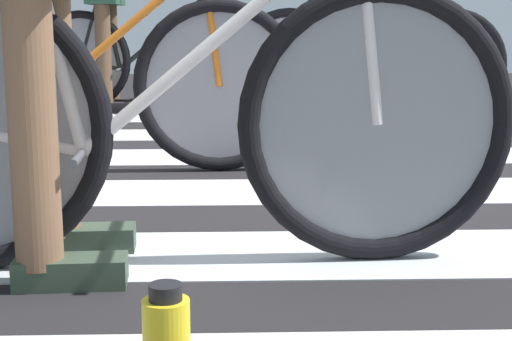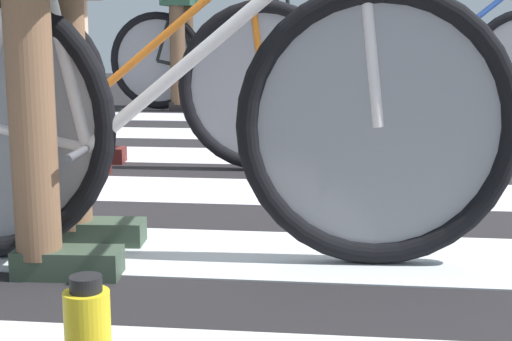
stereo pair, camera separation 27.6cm
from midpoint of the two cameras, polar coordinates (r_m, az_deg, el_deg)
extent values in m
cube|color=black|center=(2.94, 1.75, -1.27)|extent=(18.00, 14.00, 0.02)
cube|color=silver|center=(2.05, 3.62, -6.27)|extent=(5.20, 0.44, 0.00)
cube|color=silver|center=(2.80, 0.39, -1.60)|extent=(5.20, 0.44, 0.00)
cube|color=silver|center=(3.56, 2.25, 1.06)|extent=(5.20, 0.44, 0.00)
cube|color=silver|center=(4.28, -0.63, 2.72)|extent=(5.20, 0.44, 0.00)
cube|color=silver|center=(5.07, 1.02, 3.99)|extent=(5.20, 0.44, 0.00)
torus|color=black|center=(1.93, 5.10, 3.47)|extent=(0.72, 0.10, 0.72)
cylinder|color=gray|center=(1.93, 5.10, 3.47)|extent=(0.61, 0.04, 0.61)
cylinder|color=white|center=(1.89, -7.02, 9.96)|extent=(0.70, 0.07, 0.59)
cylinder|color=white|center=(1.94, -19.09, 9.77)|extent=(0.16, 0.04, 0.59)
cylinder|color=white|center=(1.98, -20.87, 2.10)|extent=(0.29, 0.04, 0.09)
cylinder|color=white|center=(1.91, 4.32, 10.92)|extent=(0.09, 0.03, 0.50)
cylinder|color=#4C4C51|center=(1.95, -16.86, 1.34)|extent=(0.04, 0.34, 0.02)
cylinder|color=brown|center=(2.09, -18.83, 7.37)|extent=(0.11, 0.11, 0.90)
cylinder|color=brown|center=(1.82, -20.89, 6.81)|extent=(0.11, 0.11, 0.90)
cube|color=#364636|center=(2.15, -16.25, -5.00)|extent=(0.27, 0.11, 0.07)
cube|color=#364636|center=(1.88, -17.87, -7.30)|extent=(0.27, 0.11, 0.07)
torus|color=black|center=(3.18, -5.27, 6.33)|extent=(0.72, 0.09, 0.72)
cylinder|color=gray|center=(3.18, -5.27, 6.33)|extent=(0.61, 0.04, 0.61)
cylinder|color=orange|center=(3.20, -12.63, 10.09)|extent=(0.70, 0.07, 0.59)
cylinder|color=orange|center=(3.28, -19.68, 9.91)|extent=(0.15, 0.04, 0.59)
cylinder|color=orange|center=(3.31, -20.74, 5.33)|extent=(0.29, 0.04, 0.09)
cylinder|color=orange|center=(3.17, -5.90, 10.83)|extent=(0.09, 0.03, 0.50)
cylinder|color=#4C4C51|center=(3.28, -18.34, 4.91)|extent=(0.04, 0.34, 0.02)
cylinder|color=beige|center=(3.42, -19.49, 8.54)|extent=(0.11, 0.11, 0.91)
cylinder|color=beige|center=(3.15, -20.76, 8.31)|extent=(0.11, 0.11, 0.91)
cube|color=#581E1A|center=(3.45, -17.88, 0.80)|extent=(0.26, 0.11, 0.07)
cube|color=#581E1A|center=(3.18, -18.99, -0.08)|extent=(0.26, 0.11, 0.07)
torus|color=black|center=(4.78, 0.87, 7.85)|extent=(0.72, 0.06, 0.72)
torus|color=black|center=(4.94, 12.89, 7.68)|extent=(0.72, 0.06, 0.72)
cylinder|color=gray|center=(4.78, 0.87, 7.85)|extent=(0.61, 0.01, 0.61)
cylinder|color=gray|center=(4.94, 12.89, 7.68)|extent=(0.61, 0.01, 0.61)
cylinder|color=#2D54B0|center=(4.84, 8.35, 10.39)|extent=(0.70, 0.04, 0.59)
cylinder|color=#2D54B0|center=(4.79, 3.55, 10.59)|extent=(0.15, 0.03, 0.59)
cylinder|color=#2D54B0|center=(4.79, 2.56, 7.49)|extent=(0.29, 0.03, 0.09)
cylinder|color=#2D54B0|center=(4.78, 1.85, 10.97)|extent=(0.18, 0.03, 0.53)
cylinder|color=#2D54B0|center=(4.92, 12.67, 10.59)|extent=(0.09, 0.03, 0.50)
cylinder|color=#4C4C51|center=(4.80, 4.23, 7.12)|extent=(0.02, 0.34, 0.02)
torus|color=black|center=(5.70, -14.39, 7.99)|extent=(0.72, 0.07, 0.72)
torus|color=black|center=(5.54, -3.99, 8.23)|extent=(0.72, 0.07, 0.72)
cylinder|color=gray|center=(5.70, -14.39, 7.99)|extent=(0.61, 0.02, 0.61)
cylinder|color=gray|center=(5.54, -3.99, 8.23)|extent=(0.61, 0.02, 0.61)
cylinder|color=black|center=(5.57, -8.20, 10.43)|extent=(0.70, 0.05, 0.59)
cylinder|color=black|center=(5.64, -12.29, 10.40)|extent=(0.15, 0.04, 0.59)
cylinder|color=black|center=(5.67, -12.99, 7.74)|extent=(0.29, 0.03, 0.09)
cylinder|color=black|center=(5.67, -13.71, 10.64)|extent=(0.18, 0.03, 0.53)
cylinder|color=black|center=(5.54, -4.34, 10.81)|extent=(0.09, 0.03, 0.50)
cylinder|color=#4C4C51|center=(5.64, -11.57, 7.47)|extent=(0.03, 0.34, 0.02)
cylinder|color=brown|center=(5.79, -12.28, 9.75)|extent=(0.11, 0.11, 0.94)
cylinder|color=brown|center=(5.51, -12.87, 9.68)|extent=(0.11, 0.11, 0.94)
cube|color=black|center=(5.80, -11.41, 4.96)|extent=(0.26, 0.11, 0.07)
cube|color=black|center=(5.53, -11.95, 4.66)|extent=(0.26, 0.11, 0.07)
cylinder|color=black|center=(1.14, -13.87, -8.94)|extent=(0.05, 0.05, 0.02)
camera|label=1|loc=(0.14, -91.75, -0.33)|focal=53.20mm
camera|label=2|loc=(0.14, 88.25, 0.33)|focal=53.20mm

